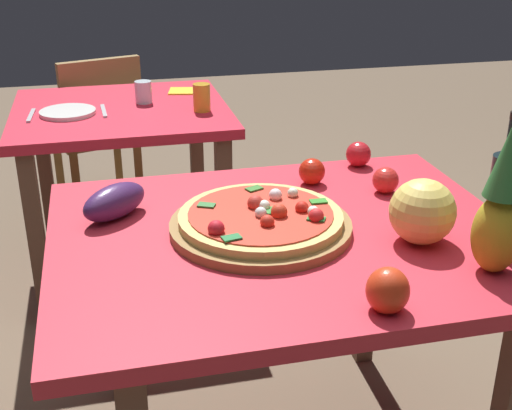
{
  "coord_description": "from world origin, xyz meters",
  "views": [
    {
      "loc": [
        -0.43,
        -1.48,
        1.5
      ],
      "look_at": [
        -0.06,
        0.07,
        0.81
      ],
      "focal_mm": 47.46,
      "sensor_mm": 36.0,
      "label": 1
    }
  ],
  "objects_px": {
    "display_table": "(285,264)",
    "tomato_beside_pepper": "(312,171)",
    "wine_bottle": "(504,196)",
    "drinking_glass_juice": "(202,98)",
    "melon": "(422,212)",
    "bell_pepper": "(388,290)",
    "knife_utensil": "(104,111)",
    "fork_utensil": "(31,115)",
    "pizza": "(262,217)",
    "tomato_by_bottle": "(386,180)",
    "pizza_board": "(261,226)",
    "pineapple_left": "(501,207)",
    "tomato_near_board": "(358,154)",
    "eggplant": "(115,202)",
    "dining_chair": "(98,128)",
    "napkin_folded": "(185,91)",
    "drinking_glass_water": "(143,92)",
    "background_table": "(123,136)",
    "dinner_plate": "(68,112)"
  },
  "relations": [
    {
      "from": "drinking_glass_juice",
      "to": "drinking_glass_water",
      "type": "relative_size",
      "value": 1.21
    },
    {
      "from": "background_table",
      "to": "dinner_plate",
      "type": "relative_size",
      "value": 3.95
    },
    {
      "from": "wine_bottle",
      "to": "pizza",
      "type": "bearing_deg",
      "value": 160.79
    },
    {
      "from": "pineapple_left",
      "to": "knife_utensil",
      "type": "relative_size",
      "value": 1.94
    },
    {
      "from": "melon",
      "to": "tomato_near_board",
      "type": "relative_size",
      "value": 2.04
    },
    {
      "from": "tomato_near_board",
      "to": "dinner_plate",
      "type": "relative_size",
      "value": 0.36
    },
    {
      "from": "dinner_plate",
      "to": "pizza",
      "type": "bearing_deg",
      "value": -67.68
    },
    {
      "from": "dinner_plate",
      "to": "napkin_folded",
      "type": "relative_size",
      "value": 1.57
    },
    {
      "from": "pizza",
      "to": "pineapple_left",
      "type": "xyz_separation_m",
      "value": [
        0.46,
        -0.32,
        0.12
      ]
    },
    {
      "from": "melon",
      "to": "dinner_plate",
      "type": "distance_m",
      "value": 1.61
    },
    {
      "from": "dining_chair",
      "to": "bell_pepper",
      "type": "relative_size",
      "value": 8.66
    },
    {
      "from": "pizza_board",
      "to": "napkin_folded",
      "type": "bearing_deg",
      "value": 89.66
    },
    {
      "from": "wine_bottle",
      "to": "drinking_glass_juice",
      "type": "distance_m",
      "value": 1.42
    },
    {
      "from": "pineapple_left",
      "to": "tomato_by_bottle",
      "type": "height_order",
      "value": "pineapple_left"
    },
    {
      "from": "background_table",
      "to": "pizza_board",
      "type": "height_order",
      "value": "pizza_board"
    },
    {
      "from": "display_table",
      "to": "tomato_beside_pepper",
      "type": "relative_size",
      "value": 15.04
    },
    {
      "from": "pineapple_left",
      "to": "tomato_by_bottle",
      "type": "distance_m",
      "value": 0.5
    },
    {
      "from": "bell_pepper",
      "to": "tomato_by_bottle",
      "type": "relative_size",
      "value": 1.3
    },
    {
      "from": "dining_chair",
      "to": "pineapple_left",
      "type": "xyz_separation_m",
      "value": [
        0.84,
        -2.21,
        0.43
      ]
    },
    {
      "from": "dining_chair",
      "to": "tomato_near_board",
      "type": "relative_size",
      "value": 10.77
    },
    {
      "from": "background_table",
      "to": "bell_pepper",
      "type": "relative_size",
      "value": 8.86
    },
    {
      "from": "display_table",
      "to": "knife_utensil",
      "type": "distance_m",
      "value": 1.3
    },
    {
      "from": "pineapple_left",
      "to": "bell_pepper",
      "type": "bearing_deg",
      "value": -161.84
    },
    {
      "from": "pizza",
      "to": "drinking_glass_juice",
      "type": "height_order",
      "value": "drinking_glass_juice"
    },
    {
      "from": "pineapple_left",
      "to": "drinking_glass_juice",
      "type": "xyz_separation_m",
      "value": [
        -0.43,
        1.45,
        -0.1
      ]
    },
    {
      "from": "display_table",
      "to": "tomato_beside_pepper",
      "type": "bearing_deg",
      "value": 61.1
    },
    {
      "from": "pizza",
      "to": "napkin_folded",
      "type": "xyz_separation_m",
      "value": [
        0.01,
        1.46,
        -0.04
      ]
    },
    {
      "from": "bell_pepper",
      "to": "dining_chair",
      "type": "bearing_deg",
      "value": 103.32
    },
    {
      "from": "melon",
      "to": "display_table",
      "type": "bearing_deg",
      "value": 157.53
    },
    {
      "from": "tomato_beside_pepper",
      "to": "drinking_glass_juice",
      "type": "relative_size",
      "value": 0.71
    },
    {
      "from": "pizza_board",
      "to": "tomato_by_bottle",
      "type": "height_order",
      "value": "tomato_by_bottle"
    },
    {
      "from": "pizza_board",
      "to": "fork_utensil",
      "type": "xyz_separation_m",
      "value": [
        -0.63,
        1.21,
        -0.01
      ]
    },
    {
      "from": "bell_pepper",
      "to": "eggplant",
      "type": "xyz_separation_m",
      "value": [
        -0.52,
        0.58,
        0.0
      ]
    },
    {
      "from": "pineapple_left",
      "to": "melon",
      "type": "distance_m",
      "value": 0.21
    },
    {
      "from": "tomato_by_bottle",
      "to": "background_table",
      "type": "bearing_deg",
      "value": 122.36
    },
    {
      "from": "tomato_near_board",
      "to": "drinking_glass_juice",
      "type": "xyz_separation_m",
      "value": [
        -0.38,
        0.74,
        0.02
      ]
    },
    {
      "from": "fork_utensil",
      "to": "pizza",
      "type": "bearing_deg",
      "value": -59.05
    },
    {
      "from": "fork_utensil",
      "to": "background_table",
      "type": "bearing_deg",
      "value": 11.23
    },
    {
      "from": "eggplant",
      "to": "fork_utensil",
      "type": "distance_m",
      "value": 1.08
    },
    {
      "from": "tomato_by_bottle",
      "to": "drinking_glass_juice",
      "type": "xyz_separation_m",
      "value": [
        -0.37,
        0.97,
        0.02
      ]
    },
    {
      "from": "pineapple_left",
      "to": "melon",
      "type": "relative_size",
      "value": 2.17
    },
    {
      "from": "pineapple_left",
      "to": "tomato_near_board",
      "type": "bearing_deg",
      "value": 93.79
    },
    {
      "from": "bell_pepper",
      "to": "knife_utensil",
      "type": "relative_size",
      "value": 0.55
    },
    {
      "from": "wine_bottle",
      "to": "drinking_glass_juice",
      "type": "height_order",
      "value": "wine_bottle"
    },
    {
      "from": "pineapple_left",
      "to": "napkin_folded",
      "type": "xyz_separation_m",
      "value": [
        -0.45,
        1.78,
        -0.15
      ]
    },
    {
      "from": "background_table",
      "to": "pizza",
      "type": "relative_size",
      "value": 2.09
    },
    {
      "from": "dining_chair",
      "to": "tomato_by_bottle",
      "type": "distance_m",
      "value": 1.93
    },
    {
      "from": "melon",
      "to": "bell_pepper",
      "type": "xyz_separation_m",
      "value": [
        -0.2,
        -0.27,
        -0.04
      ]
    },
    {
      "from": "pizza_board",
      "to": "background_table",
      "type": "bearing_deg",
      "value": 102.81
    },
    {
      "from": "pineapple_left",
      "to": "tomato_near_board",
      "type": "xyz_separation_m",
      "value": [
        -0.05,
        0.71,
        -0.12
      ]
    }
  ]
}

